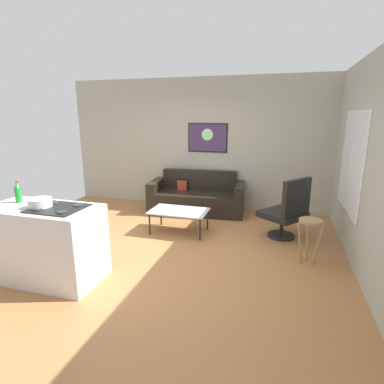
# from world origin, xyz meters

# --- Properties ---
(ground) EXTENTS (6.40, 6.40, 0.04)m
(ground) POSITION_xyz_m (0.00, 0.00, -0.02)
(ground) COLOR #AC7141
(back_wall) EXTENTS (6.40, 0.05, 2.80)m
(back_wall) POSITION_xyz_m (0.00, 2.42, 1.40)
(back_wall) COLOR #A9A795
(back_wall) RESTS_ON ground
(right_wall) EXTENTS (0.05, 6.40, 2.80)m
(right_wall) POSITION_xyz_m (2.62, 0.30, 1.40)
(right_wall) COLOR #A8A999
(right_wall) RESTS_ON ground
(couch) EXTENTS (2.03, 1.00, 0.85)m
(couch) POSITION_xyz_m (-0.09, 1.96, 0.29)
(couch) COLOR black
(couch) RESTS_ON ground
(coffee_table) EXTENTS (1.00, 0.62, 0.40)m
(coffee_table) POSITION_xyz_m (-0.07, 0.72, 0.37)
(coffee_table) COLOR silver
(coffee_table) RESTS_ON ground
(armchair) EXTENTS (0.88, 0.88, 1.04)m
(armchair) POSITION_xyz_m (1.74, 0.95, 0.49)
(armchair) COLOR black
(armchair) RESTS_ON ground
(bar_stool) EXTENTS (0.35, 0.35, 0.64)m
(bar_stool) POSITION_xyz_m (2.02, 0.12, 0.49)
(bar_stool) COLOR #A17C4D
(bar_stool) RESTS_ON ground
(kitchen_counter) EXTENTS (1.38, 0.70, 0.96)m
(kitchen_counter) POSITION_xyz_m (-1.16, -1.23, 0.47)
(kitchen_counter) COLOR silver
(kitchen_counter) RESTS_ON ground
(soda_bottle) EXTENTS (0.08, 0.08, 0.27)m
(soda_bottle) POSITION_xyz_m (-1.57, -1.13, 1.06)
(soda_bottle) COLOR #1B8D2A
(soda_bottle) RESTS_ON kitchen_counter
(mixing_bowl) EXTENTS (0.27, 0.27, 0.11)m
(mixing_bowl) POSITION_xyz_m (-1.14, -1.25, 0.99)
(mixing_bowl) COLOR silver
(mixing_bowl) RESTS_ON kitchen_counter
(wall_painting) EXTENTS (0.86, 0.03, 0.62)m
(wall_painting) POSITION_xyz_m (0.02, 2.38, 1.54)
(wall_painting) COLOR black
(window) EXTENTS (0.03, 1.47, 1.49)m
(window) POSITION_xyz_m (2.59, 0.90, 1.33)
(window) COLOR silver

